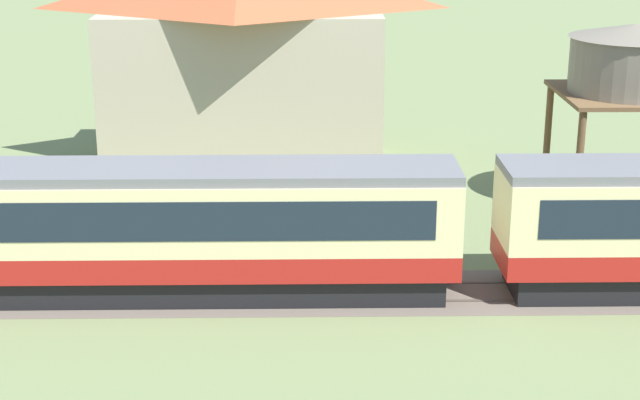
{
  "coord_description": "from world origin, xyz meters",
  "views": [
    {
      "loc": [
        -24.34,
        -27.2,
        12.33
      ],
      "look_at": [
        -23.85,
        2.21,
        2.78
      ],
      "focal_mm": 55.0,
      "sensor_mm": 36.0,
      "label": 1
    }
  ],
  "objects": [
    {
      "name": "passenger_train",
      "position": [
        -29.83,
        1.25,
        2.31
      ],
      "size": [
        110.33,
        2.86,
        4.17
      ],
      "color": "#AD1E19",
      "rests_on": "ground_plane"
    },
    {
      "name": "railway_track",
      "position": [
        -24.58,
        1.25,
        0.01
      ],
      "size": [
        171.24,
        3.6,
        0.04
      ],
      "color": "#665B51",
      "rests_on": "ground_plane"
    },
    {
      "name": "station_house_terracotta_roof",
      "position": [
        -27.0,
        15.97,
        5.02
      ],
      "size": [
        12.89,
        7.76,
        9.72
      ],
      "color": "#BCB293",
      "rests_on": "ground_plane"
    },
    {
      "name": "water_tower",
      "position": [
        -11.94,
        9.33,
        5.85
      ],
      "size": [
        5.28,
        5.28,
        7.32
      ],
      "color": "brown",
      "rests_on": "ground_plane"
    }
  ]
}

